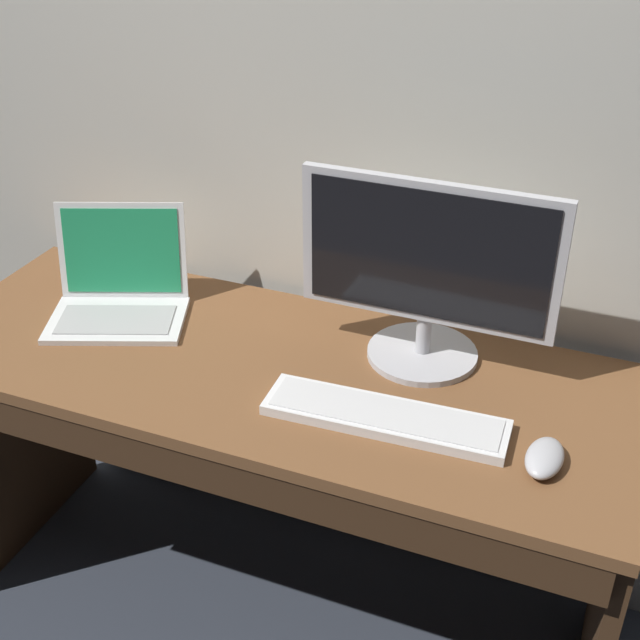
{
  "coord_description": "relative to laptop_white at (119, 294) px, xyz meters",
  "views": [
    {
      "loc": [
        0.68,
        -1.39,
        1.83
      ],
      "look_at": [
        0.12,
        0.0,
        0.93
      ],
      "focal_mm": 47.4,
      "sensor_mm": 36.0,
      "label": 1
    }
  ],
  "objects": [
    {
      "name": "ground_plane",
      "position": [
        0.42,
        -0.07,
        -0.84
      ],
      "size": [
        14.0,
        14.0,
        0.0
      ],
      "primitive_type": "plane",
      "color": "#2D333D"
    },
    {
      "name": "desk",
      "position": [
        0.42,
        -0.08,
        -0.25
      ],
      "size": [
        1.61,
        0.61,
        0.79
      ],
      "color": "brown",
      "rests_on": "ground"
    },
    {
      "name": "laptop_white",
      "position": [
        0.0,
        0.0,
        0.0
      ],
      "size": [
        0.39,
        0.35,
        0.25
      ],
      "color": "white",
      "rests_on": "desk"
    },
    {
      "name": "external_monitor",
      "position": [
        0.73,
        0.08,
        0.16
      ],
      "size": [
        0.56,
        0.25,
        0.42
      ],
      "color": "#B7B7BC",
      "rests_on": "desk"
    },
    {
      "name": "wired_keyboard",
      "position": [
        0.73,
        -0.17,
        -0.04
      ],
      "size": [
        0.5,
        0.15,
        0.02
      ],
      "color": "white",
      "rests_on": "desk"
    },
    {
      "name": "computer_mouse",
      "position": [
        1.04,
        -0.18,
        -0.03
      ],
      "size": [
        0.08,
        0.13,
        0.04
      ],
      "primitive_type": "ellipsoid",
      "rotation": [
        0.0,
        0.0,
        -0.06
      ],
      "color": "#B7B7BC",
      "rests_on": "desk"
    }
  ]
}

